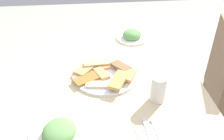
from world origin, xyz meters
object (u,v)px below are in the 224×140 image
salad_plate_rice (59,133)px  spoon (159,136)px  salad_plate_greens (132,36)px  paper_napkin (154,137)px  soda_can (158,89)px  fork (150,136)px  dining_table (116,87)px  pide_platter (105,74)px

salad_plate_rice → spoon: 0.37m
salad_plate_greens → paper_napkin: bearing=-3.3°
soda_can → spoon: size_ratio=0.72×
fork → spoon: same height
salad_plate_greens → salad_plate_rice: 0.85m
fork → spoon: bearing=87.3°
salad_plate_rice → dining_table: bearing=145.5°
pide_platter → paper_napkin: bearing=20.7°
dining_table → soda_can: size_ratio=9.02×
soda_can → spoon: soda_can is taller
pide_platter → salad_plate_rice: 0.42m
pide_platter → soda_can: (0.20, 0.21, 0.05)m
soda_can → spoon: (0.20, -0.04, -0.06)m
dining_table → salad_plate_greens: 0.42m
paper_napkin → dining_table: bearing=-166.6°
soda_can → fork: size_ratio=0.68×
paper_napkin → fork: size_ratio=0.67×
salad_plate_greens → salad_plate_rice: bearing=-27.9°
salad_plate_rice → soda_can: 0.45m
soda_can → fork: 0.23m
dining_table → soda_can: 0.29m
pide_platter → fork: (0.41, 0.14, -0.01)m
paper_napkin → fork: fork is taller
dining_table → salad_plate_rice: (0.37, -0.26, 0.10)m
spoon → fork: bearing=-95.1°
salad_plate_rice → soda_can: bearing=112.0°
salad_plate_greens → fork: (0.79, -0.06, -0.02)m
salad_plate_rice → paper_napkin: bearing=84.0°
dining_table → paper_napkin: (0.41, 0.10, 0.08)m
dining_table → salad_plate_greens: bearing=159.4°
pide_platter → spoon: bearing=22.9°
pide_platter → salad_plate_rice: bearing=-28.3°
fork → pide_platter: bearing=-164.3°
salad_plate_rice → fork: (0.04, 0.33, -0.01)m
dining_table → fork: bearing=11.0°
spoon → dining_table: bearing=-169.3°
paper_napkin → pide_platter: bearing=-159.3°
salad_plate_greens → soda_can: size_ratio=1.61×
soda_can → dining_table: bearing=-142.2°
pide_platter → soda_can: bearing=46.6°
salad_plate_rice → pide_platter: bearing=151.7°
salad_plate_rice → spoon: (0.04, 0.37, -0.01)m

